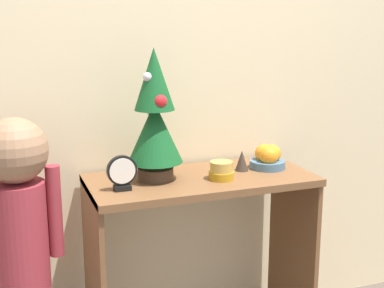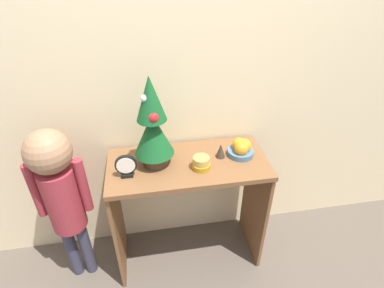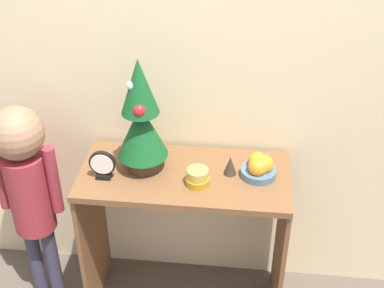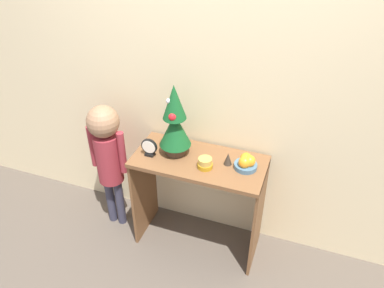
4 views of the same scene
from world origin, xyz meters
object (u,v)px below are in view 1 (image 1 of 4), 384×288
Objects in this scene: singing_bowl at (221,171)px; desk_clock at (122,173)px; mini_tree at (155,117)px; child_figure at (20,217)px; fruit_bowl at (268,157)px; figurine at (242,161)px.

desk_clock is (-0.41, -0.00, 0.03)m from singing_bowl.
child_figure is at bearing -174.41° from mini_tree.
figurine is (-0.13, -0.00, -0.00)m from fruit_bowl.
singing_bowl is at bearing -161.11° from fruit_bowl.
desk_clock is 0.40m from child_figure.
child_figure reaches higher than figurine.
mini_tree reaches higher than child_figure.
fruit_bowl is at bearing 2.69° from child_figure.
fruit_bowl is 1.05m from child_figure.
desk_clock is at bearing -149.55° from mini_tree.
singing_bowl is at bearing -20.26° from mini_tree.
mini_tree is 5.93× the size of figurine.
singing_bowl is 1.15× the size of figurine.
fruit_bowl is at bearing 18.89° from singing_bowl.
mini_tree reaches higher than fruit_bowl.
desk_clock is (-0.67, -0.09, 0.02)m from fruit_bowl.
desk_clock reaches higher than fruit_bowl.
figurine is 0.08× the size of child_figure.
mini_tree is at bearing 30.45° from desk_clock.
fruit_bowl is 0.13m from figurine.
fruit_bowl is at bearing 7.70° from desk_clock.
fruit_bowl is (0.51, -0.00, -0.21)m from mini_tree.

